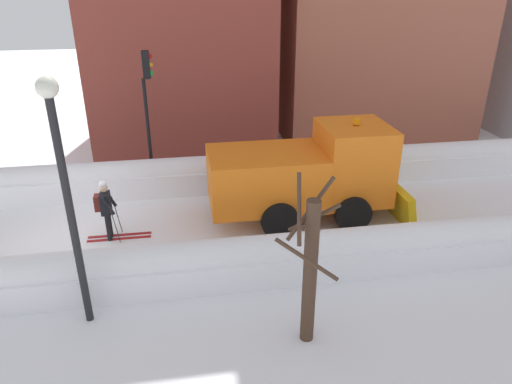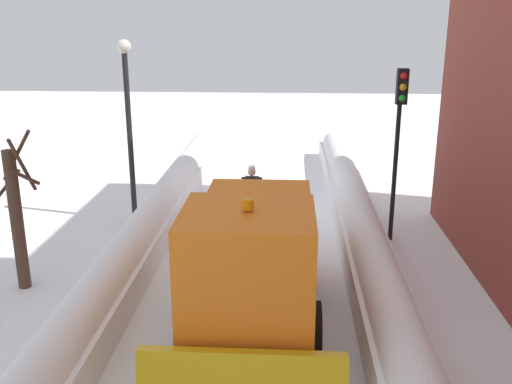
# 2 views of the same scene
# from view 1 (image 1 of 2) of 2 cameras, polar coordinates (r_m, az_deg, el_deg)

# --- Properties ---
(ground_plane) EXTENTS (80.00, 80.00, 0.00)m
(ground_plane) POSITION_cam_1_polar(r_m,az_deg,el_deg) (15.79, 16.90, -2.36)
(ground_plane) COLOR white
(snowbank_left) EXTENTS (1.10, 36.00, 1.23)m
(snowbank_left) POSITION_cam_1_polar(r_m,az_deg,el_deg) (17.89, 13.36, 3.33)
(snowbank_left) COLOR white
(snowbank_left) RESTS_ON ground
(snowbank_right) EXTENTS (1.10, 36.00, 1.17)m
(snowbank_right) POSITION_cam_1_polar(r_m,az_deg,el_deg) (13.41, 22.22, -5.68)
(snowbank_right) COLOR white
(snowbank_right) RESTS_ON ground
(plow_truck) EXTENTS (3.20, 5.98, 3.12)m
(plow_truck) POSITION_cam_1_polar(r_m,az_deg,el_deg) (14.35, 6.39, 2.34)
(plow_truck) COLOR orange
(plow_truck) RESTS_ON ground
(skier) EXTENTS (0.62, 1.80, 1.81)m
(skier) POSITION_cam_1_polar(r_m,az_deg,el_deg) (13.86, -17.74, -1.77)
(skier) COLOR black
(skier) RESTS_ON ground
(traffic_light_pole) EXTENTS (0.28, 0.42, 4.68)m
(traffic_light_pole) POSITION_cam_1_polar(r_m,az_deg,el_deg) (16.69, -13.01, 11.54)
(traffic_light_pole) COLOR black
(traffic_light_pole) RESTS_ON ground
(street_lamp) EXTENTS (0.40, 0.40, 5.34)m
(street_lamp) POSITION_cam_1_polar(r_m,az_deg,el_deg) (9.72, -22.24, 1.41)
(street_lamp) COLOR black
(street_lamp) RESTS_ON ground
(bare_tree_near) EXTENTS (1.09, 1.37, 3.62)m
(bare_tree_near) POSITION_cam_1_polar(r_m,az_deg,el_deg) (9.34, 6.53, -9.16)
(bare_tree_near) COLOR #453023
(bare_tree_near) RESTS_ON ground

